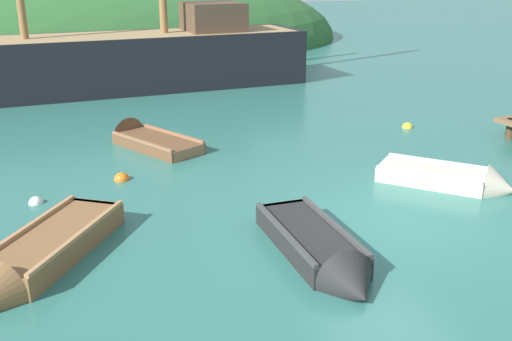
% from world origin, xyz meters
% --- Properties ---
extents(ground_plane, '(120.00, 120.00, 0.00)m').
position_xyz_m(ground_plane, '(0.00, 0.00, 0.00)').
color(ground_plane, '#2D6B60').
extents(shore_hill, '(38.01, 23.90, 9.83)m').
position_xyz_m(shore_hill, '(-3.61, 29.85, 0.00)').
color(shore_hill, '#2D602D').
rests_on(shore_hill, ground).
extents(sailing_ship, '(18.26, 3.64, 13.40)m').
position_xyz_m(sailing_ship, '(-2.46, 14.73, 0.83)').
color(sailing_ship, black).
rests_on(sailing_ship, ground).
extents(rowboat_near_dock, '(1.27, 3.40, 0.97)m').
position_xyz_m(rowboat_near_dock, '(-2.07, -0.81, 0.13)').
color(rowboat_near_dock, black).
rests_on(rowboat_near_dock, ground).
extents(rowboat_center, '(2.27, 3.41, 1.07)m').
position_xyz_m(rowboat_center, '(-3.09, 7.07, 0.08)').
color(rowboat_center, brown).
rests_on(rowboat_center, ground).
extents(rowboat_far, '(3.17, 3.57, 1.04)m').
position_xyz_m(rowboat_far, '(-6.43, 0.87, 0.14)').
color(rowboat_far, brown).
rests_on(rowboat_far, ground).
extents(rowboat_outer_right, '(2.65, 2.95, 1.03)m').
position_xyz_m(rowboat_outer_right, '(2.42, 1.06, 0.11)').
color(rowboat_outer_right, beige).
rests_on(rowboat_outer_right, ground).
extents(buoy_white, '(0.29, 0.29, 0.29)m').
position_xyz_m(buoy_white, '(-6.19, 3.80, 0.00)').
color(buoy_white, white).
rests_on(buoy_white, ground).
extents(buoy_yellow, '(0.32, 0.32, 0.32)m').
position_xyz_m(buoy_yellow, '(4.58, 5.51, 0.00)').
color(buoy_yellow, yellow).
rests_on(buoy_yellow, ground).
extents(buoy_orange, '(0.35, 0.35, 0.35)m').
position_xyz_m(buoy_orange, '(-4.27, 4.48, 0.00)').
color(buoy_orange, orange).
rests_on(buoy_orange, ground).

